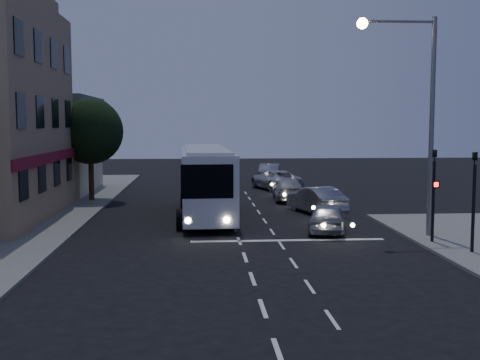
{
  "coord_description": "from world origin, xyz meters",
  "views": [
    {
      "loc": [
        -1.65,
        -22.15,
        4.79
      ],
      "look_at": [
        0.26,
        5.29,
        2.2
      ],
      "focal_mm": 45.0,
      "sensor_mm": 36.0,
      "label": 1
    }
  ],
  "objects": [
    {
      "name": "ground",
      "position": [
        0.0,
        0.0,
        0.0
      ],
      "size": [
        120.0,
        120.0,
        0.0
      ],
      "primitive_type": "plane",
      "color": "black"
    },
    {
      "name": "road_markings",
      "position": [
        1.29,
        3.31,
        0.0
      ],
      "size": [
        8.0,
        30.55,
        0.01
      ],
      "color": "silver",
      "rests_on": "ground"
    },
    {
      "name": "tour_bus",
      "position": [
        -1.29,
        8.76,
        1.92
      ],
      "size": [
        2.77,
        11.64,
        3.55
      ],
      "rotation": [
        0.0,
        0.0,
        0.03
      ],
      "color": "silver",
      "rests_on": "ground"
    },
    {
      "name": "car_suv",
      "position": [
        4.03,
        3.8,
        0.67
      ],
      "size": [
        2.46,
        4.17,
        1.33
      ],
      "primitive_type": "imported",
      "rotation": [
        0.0,
        0.0,
        2.9
      ],
      "color": "#9D9EA5",
      "rests_on": "ground"
    },
    {
      "name": "car_sedan_a",
      "position": [
        4.62,
        9.31,
        0.72
      ],
      "size": [
        2.7,
        4.63,
        1.44
      ],
      "primitive_type": "imported",
      "rotation": [
        0.0,
        0.0,
        3.43
      ],
      "color": "#9A9A9F",
      "rests_on": "ground"
    },
    {
      "name": "car_sedan_b",
      "position": [
        3.97,
        14.89,
        0.67
      ],
      "size": [
        2.21,
        4.74,
        1.34
      ],
      "primitive_type": "imported",
      "rotation": [
        0.0,
        0.0,
        3.07
      ],
      "color": "#A4A4A4",
      "rests_on": "ground"
    },
    {
      "name": "car_sedan_c",
      "position": [
        3.96,
        21.1,
        0.71
      ],
      "size": [
        3.68,
        5.55,
        1.42
      ],
      "primitive_type": "imported",
      "rotation": [
        0.0,
        0.0,
        3.43
      ],
      "color": "#B0B0B0",
      "rests_on": "ground"
    },
    {
      "name": "car_extra",
      "position": [
        4.23,
        26.83,
        0.75
      ],
      "size": [
        2.42,
        4.78,
        1.5
      ],
      "primitive_type": "imported",
      "rotation": [
        0.0,
        0.0,
        2.95
      ],
      "color": "gray",
      "rests_on": "ground"
    },
    {
      "name": "traffic_signal_main",
      "position": [
        7.6,
        0.78,
        2.42
      ],
      "size": [
        0.25,
        0.35,
        4.1
      ],
      "color": "black",
      "rests_on": "sidewalk_near"
    },
    {
      "name": "traffic_signal_side",
      "position": [
        8.3,
        -1.2,
        2.42
      ],
      "size": [
        0.18,
        0.15,
        4.1
      ],
      "color": "black",
      "rests_on": "sidewalk_near"
    },
    {
      "name": "streetlight",
      "position": [
        7.34,
        2.2,
        5.73
      ],
      "size": [
        3.32,
        0.44,
        9.0
      ],
      "color": "slate",
      "rests_on": "sidewalk_near"
    },
    {
      "name": "low_building_north",
      "position": [
        -13.5,
        20.0,
        3.39
      ],
      "size": [
        9.4,
        9.4,
        6.5
      ],
      "color": "#B7B08F",
      "rests_on": "sidewalk_far"
    },
    {
      "name": "street_tree",
      "position": [
        -8.21,
        15.02,
        4.5
      ],
      "size": [
        4.0,
        4.0,
        6.2
      ],
      "color": "black",
      "rests_on": "sidewalk_far"
    }
  ]
}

